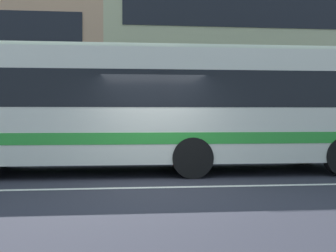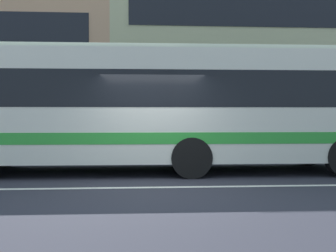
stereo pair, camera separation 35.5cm
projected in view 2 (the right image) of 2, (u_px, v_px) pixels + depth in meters
ground_plane at (154, 187)px, 8.60m from camera, size 160.00×160.00×0.00m
lane_centre_line at (154, 187)px, 8.60m from camera, size 60.00×0.16×0.01m
hedge_row_far at (109, 142)px, 14.52m from camera, size 21.22×1.10×1.14m
apartment_block_right at (303, 40)px, 23.57m from camera, size 21.66×8.60×11.84m
transit_bus at (161, 105)px, 10.93m from camera, size 11.09×2.73×3.28m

